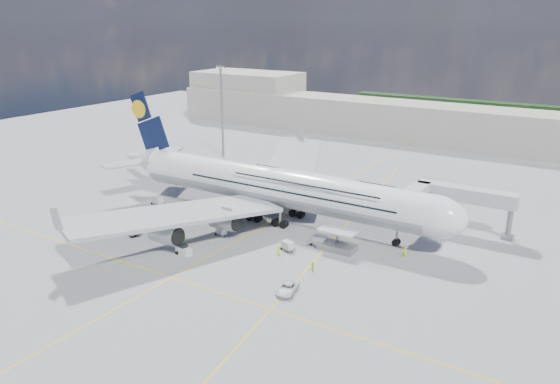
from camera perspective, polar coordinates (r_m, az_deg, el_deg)
The scene contains 31 objects.
ground at distance 100.70m, azimuth -3.51°, elevation -4.55°, with size 300.00×300.00×0.00m, color gray.
taxi_line_main at distance 100.70m, azimuth -3.51°, elevation -4.54°, with size 0.25×220.00×0.01m, color #E4B90C.
taxi_line_cross at distance 86.69m, azimuth -11.25°, elevation -8.74°, with size 120.00×0.25×0.01m, color #E4B90C.
taxi_line_diag at distance 102.11m, azimuth 6.22°, elevation -4.30°, with size 0.25×100.00×0.01m, color #E4B90C.
airliner at distance 106.05m, azimuth -0.34°, elevation 0.60°, with size 77.26×79.15×23.71m.
jet_bridge at distance 104.47m, azimuth 16.82°, elevation -0.46°, with size 18.80×12.10×8.50m.
cargo_loader at distance 94.58m, azimuth 5.89°, elevation -5.32°, with size 8.53×3.20×3.67m.
light_mast at distance 155.19m, azimuth -6.09°, elevation 8.43°, with size 3.00×0.70×25.50m.
terminal at distance 181.96m, azimuth 14.14°, elevation 7.07°, with size 180.00×16.00×12.00m, color #B2AD9E.
hangar at distance 217.19m, azimuth -3.39°, elevation 10.05°, with size 40.00×22.00×18.00m, color #B2AD9E.
dolly_row_a at distance 104.67m, azimuth -15.15°, elevation -4.05°, with size 3.83×3.02×0.50m.
dolly_row_b at distance 101.74m, azimuth -12.02°, elevation -4.48°, with size 3.25×2.30×0.43m.
dolly_row_c at distance 100.78m, azimuth -6.11°, elevation -4.06°, with size 2.90×2.24×1.63m.
dolly_back at distance 119.26m, azimuth -12.67°, elevation -0.84°, with size 3.11×1.92×1.86m.
dolly_nose_far at distance 94.08m, azimuth 0.80°, elevation -5.59°, with size 2.89×2.13×1.64m.
dolly_nose_near at distance 95.92m, azimuth 4.08°, elevation -5.08°, with size 3.21×2.12×1.87m.
baggage_tug at distance 93.68m, azimuth -10.01°, elevation -6.04°, with size 3.11×1.81×1.83m.
catering_truck_inner at distance 135.16m, azimuth 0.44°, elevation 2.25°, with size 7.21×3.32×4.17m.
catering_truck_outer at distance 135.44m, azimuth 1.89°, elevation 2.29°, with size 7.90×6.17×4.34m.
service_van at distance 80.47m, azimuth 0.78°, elevation -10.01°, with size 2.29×4.97×1.38m, color white.
crew_nose at distance 93.24m, azimuth 12.91°, elevation -6.22°, with size 0.73×0.48×2.00m, color #B8FE1A.
crew_loader at distance 86.65m, azimuth 3.39°, elevation -7.81°, with size 0.80×0.62×1.64m, color #A6FF1A.
crew_wing at distance 103.80m, azimuth -5.65°, elevation -3.33°, with size 1.14×0.47×1.94m, color #C6E718.
crew_van at distance 92.25m, azimuth -0.12°, elevation -6.11°, with size 0.83×0.54×1.70m, color #C0FF1A.
crew_tug at distance 98.04m, azimuth -9.96°, elevation -4.92°, with size 1.05×0.60×1.63m, color #8ADA17.
cone_nose at distance 97.69m, azimuth 12.93°, elevation -5.56°, with size 0.41×0.41×0.52m.
cone_wing_left_inner at distance 121.87m, azimuth -4.43°, elevation -0.40°, with size 0.43×0.43×0.54m.
cone_wing_left_outer at distance 136.05m, azimuth 0.50°, elevation 1.59°, with size 0.40×0.40×0.51m.
cone_wing_right_inner at distance 105.06m, azimuth -6.54°, elevation -3.52°, with size 0.38×0.38×0.49m.
cone_wing_right_outer at distance 104.28m, azimuth -17.32°, elevation -4.38°, with size 0.49×0.49×0.62m.
cone_tail at distance 126.61m, azimuth -14.85°, elevation -0.26°, with size 0.41×0.41×0.53m.
Camera 1 is at (54.37, -75.62, 38.27)m, focal length 35.00 mm.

